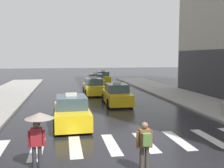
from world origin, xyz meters
TOP-DOWN VIEW (x-y plane):
  - crosswalk_markings at (-0.00, 3.00)m, footprint 11.30×2.80m
  - taxi_lead at (-2.35, 6.53)m, footprint 2.01×4.58m
  - taxi_second at (1.37, 12.31)m, footprint 1.98×4.56m
  - taxi_third at (0.18, 18.01)m, footprint 1.94×4.55m
  - taxi_fourth at (1.18, 24.57)m, footprint 1.97×4.56m
  - taxi_fifth at (2.92, 29.82)m, footprint 2.02×4.58m
  - pedestrian_with_umbrella at (-3.58, 0.96)m, footprint 0.96×0.96m
  - pedestrian_with_backpack at (-0.18, 0.17)m, footprint 0.55×0.43m

SIDE VIEW (x-z plane):
  - crosswalk_markings at x=0.00m, z-range 0.00..0.01m
  - taxi_lead at x=-2.35m, z-range -0.18..1.63m
  - taxi_second at x=1.37m, z-range -0.18..1.63m
  - taxi_third at x=0.18m, z-range -0.18..1.63m
  - taxi_fourth at x=1.18m, z-range -0.18..1.63m
  - taxi_fifth at x=2.92m, z-range -0.18..1.63m
  - pedestrian_with_backpack at x=-0.18m, z-range 0.15..1.80m
  - pedestrian_with_umbrella at x=-3.58m, z-range 0.55..2.49m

